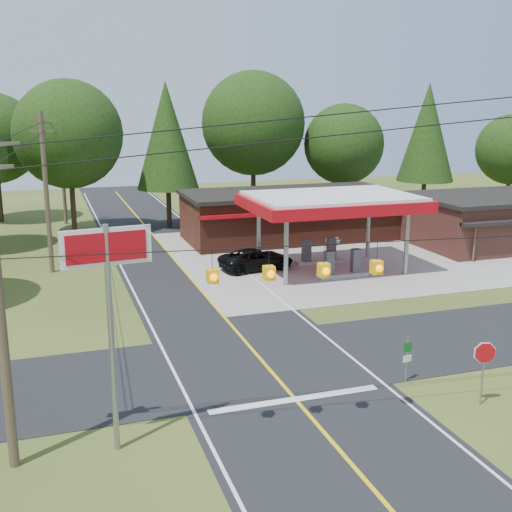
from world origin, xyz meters
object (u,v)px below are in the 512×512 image
object	(u,v)px
gas_canopy	(332,204)
big_stop_sign	(108,285)
sedan_car	(322,234)
octagonal_stop_sign	(484,358)
suv_car	(256,260)

from	to	relation	value
gas_canopy	big_stop_sign	bearing A→B (deg)	-130.72
sedan_car	octagonal_stop_sign	distance (m)	27.67
gas_canopy	octagonal_stop_sign	size ratio (longest dim) A/B	4.45
suv_car	big_stop_sign	bearing A→B (deg)	143.24
gas_canopy	big_stop_sign	xyz separation A→B (m)	(-15.50, -18.01, 1.03)
big_stop_sign	octagonal_stop_sign	world-z (taller)	big_stop_sign
gas_canopy	suv_car	world-z (taller)	gas_canopy
gas_canopy	big_stop_sign	distance (m)	23.78
sedan_car	big_stop_sign	xyz separation A→B (m)	(-18.50, -26.01, 4.71)
gas_canopy	big_stop_sign	size ratio (longest dim) A/B	1.49
gas_canopy	big_stop_sign	world-z (taller)	big_stop_sign
gas_canopy	octagonal_stop_sign	bearing A→B (deg)	-98.59
gas_canopy	sedan_car	world-z (taller)	gas_canopy
sedan_car	gas_canopy	bearing A→B (deg)	-121.57
suv_car	sedan_car	distance (m)	9.93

